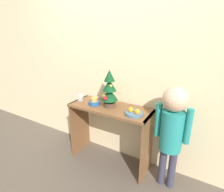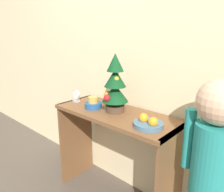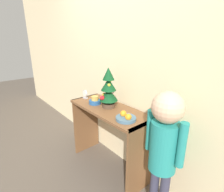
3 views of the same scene
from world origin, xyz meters
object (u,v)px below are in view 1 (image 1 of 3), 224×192
fruit_bowl (134,113)px  child_figure (172,125)px  mini_tree (109,89)px  singing_bowl (94,102)px  desk_clock (80,97)px

fruit_bowl → child_figure: bearing=5.8°
mini_tree → singing_bowl: 0.26m
fruit_bowl → child_figure: 0.41m
singing_bowl → desk_clock: size_ratio=1.26×
mini_tree → desk_clock: bearing=-173.8°
mini_tree → child_figure: 0.80m
mini_tree → desk_clock: (-0.42, -0.05, -0.16)m
mini_tree → singing_bowl: (-0.18, -0.06, -0.18)m
child_figure → singing_bowl: bearing=-178.9°
singing_bowl → child_figure: child_figure is taller
fruit_bowl → singing_bowl: (-0.54, 0.02, 0.01)m
fruit_bowl → child_figure: child_figure is taller
mini_tree → fruit_bowl: mini_tree is taller
fruit_bowl → mini_tree: bearing=167.5°
fruit_bowl → singing_bowl: singing_bowl is taller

